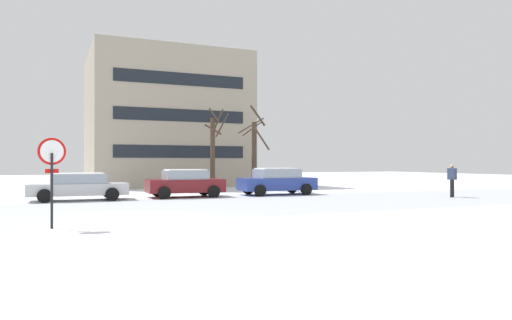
{
  "coord_description": "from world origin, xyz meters",
  "views": [
    {
      "loc": [
        -2.5,
        -15.59,
        1.86
      ],
      "look_at": [
        6.54,
        5.26,
        1.97
      ],
      "focal_mm": 33.02,
      "sensor_mm": 36.0,
      "label": 1
    }
  ],
  "objects_px": {
    "parked_car_blue": "(277,181)",
    "stop_sign": "(52,165)",
    "parked_car_silver": "(79,186)",
    "pedestrian_crossing": "(452,178)",
    "parked_car_maroon": "(185,183)"
  },
  "relations": [
    {
      "from": "stop_sign",
      "to": "pedestrian_crossing",
      "type": "relative_size",
      "value": 1.44
    },
    {
      "from": "stop_sign",
      "to": "pedestrian_crossing",
      "type": "bearing_deg",
      "value": 12.96
    },
    {
      "from": "parked_car_silver",
      "to": "parked_car_blue",
      "type": "bearing_deg",
      "value": -1.06
    },
    {
      "from": "parked_car_blue",
      "to": "pedestrian_crossing",
      "type": "relative_size",
      "value": 2.5
    },
    {
      "from": "stop_sign",
      "to": "parked_car_maroon",
      "type": "bearing_deg",
      "value": 57.4
    },
    {
      "from": "pedestrian_crossing",
      "to": "stop_sign",
      "type": "bearing_deg",
      "value": -167.04
    },
    {
      "from": "stop_sign",
      "to": "parked_car_silver",
      "type": "distance_m",
      "value": 10.3
    },
    {
      "from": "parked_car_silver",
      "to": "parked_car_blue",
      "type": "distance_m",
      "value": 10.67
    },
    {
      "from": "parked_car_blue",
      "to": "pedestrian_crossing",
      "type": "distance_m",
      "value": 9.46
    },
    {
      "from": "parked_car_maroon",
      "to": "parked_car_silver",
      "type": "bearing_deg",
      "value": -179.76
    },
    {
      "from": "parked_car_silver",
      "to": "pedestrian_crossing",
      "type": "height_order",
      "value": "pedestrian_crossing"
    },
    {
      "from": "stop_sign",
      "to": "parked_car_silver",
      "type": "xyz_separation_m",
      "value": [
        1.18,
        10.17,
        -1.09
      ]
    },
    {
      "from": "stop_sign",
      "to": "parked_car_silver",
      "type": "bearing_deg",
      "value": 83.36
    },
    {
      "from": "parked_car_maroon",
      "to": "parked_car_blue",
      "type": "xyz_separation_m",
      "value": [
        5.33,
        -0.22,
        0.02
      ]
    },
    {
      "from": "parked_car_blue",
      "to": "stop_sign",
      "type": "bearing_deg",
      "value": -139.92
    }
  ]
}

